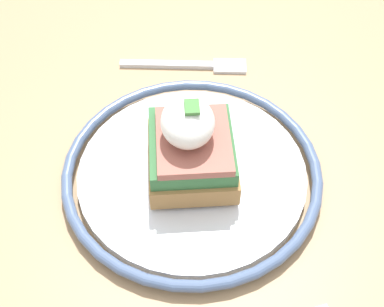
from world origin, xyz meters
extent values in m
cube|color=tan|center=(0.00, 0.00, 0.73)|extent=(0.86, 0.68, 0.03)
cylinder|color=tan|center=(-0.37, -0.28, 0.36)|extent=(0.06, 0.06, 0.72)
cylinder|color=tan|center=(-0.37, 0.28, 0.36)|extent=(0.06, 0.06, 0.72)
cylinder|color=silver|center=(0.02, 0.03, 0.75)|extent=(0.21, 0.21, 0.01)
torus|color=slate|center=(0.02, 0.03, 0.76)|extent=(0.24, 0.24, 0.01)
cube|color=#9E703D|center=(0.02, 0.03, 0.77)|extent=(0.09, 0.08, 0.02)
cube|color=#38703D|center=(0.02, 0.03, 0.79)|extent=(0.08, 0.07, 0.02)
cube|color=#9E5647|center=(0.02, 0.03, 0.80)|extent=(0.08, 0.06, 0.01)
ellipsoid|color=white|center=(0.02, 0.02, 0.82)|extent=(0.05, 0.05, 0.03)
cube|color=#47843D|center=(0.02, 0.03, 0.84)|extent=(0.02, 0.01, 0.00)
cube|color=silver|center=(-0.14, 0.01, 0.75)|extent=(0.02, 0.10, 0.00)
cube|color=silver|center=(-0.13, 0.08, 0.75)|extent=(0.03, 0.04, 0.00)
camera|label=1|loc=(0.32, 0.01, 1.14)|focal=50.00mm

